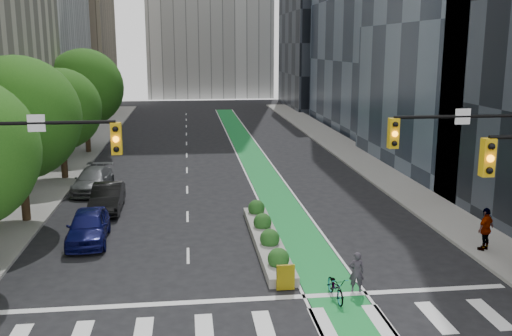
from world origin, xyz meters
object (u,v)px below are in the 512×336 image
object	(u,v)px
pedestrian_far	(486,229)
median_planter	(267,237)
parked_car_left_near	(88,226)
parked_car_left_mid	(107,198)
bicycle	(336,287)
parked_car_left_far	(93,180)
cyclist	(356,272)

from	to	relation	value
pedestrian_far	median_planter	bearing A→B (deg)	-46.05
parked_car_left_near	parked_car_left_mid	size ratio (longest dim) A/B	0.99
parked_car_left_mid	bicycle	bearing A→B (deg)	-52.92
bicycle	parked_car_left_far	world-z (taller)	parked_car_left_far
cyclist	parked_car_left_far	xyz separation A→B (m)	(-12.38, 17.01, -0.07)
cyclist	parked_car_left_near	size ratio (longest dim) A/B	0.35
parked_car_left_far	cyclist	bearing A→B (deg)	-50.38
median_planter	cyclist	size ratio (longest dim) A/B	6.41
bicycle	parked_car_left_mid	size ratio (longest dim) A/B	0.39
parked_car_left_mid	pedestrian_far	xyz separation A→B (m)	(17.85, -9.03, 0.38)
median_planter	parked_car_left_mid	world-z (taller)	parked_car_left_mid
cyclist	pedestrian_far	xyz separation A→B (m)	(6.99, 3.34, 0.34)
bicycle	parked_car_left_near	size ratio (longest dim) A/B	0.39
bicycle	cyclist	world-z (taller)	cyclist
bicycle	pedestrian_far	xyz separation A→B (m)	(7.92, 3.87, 0.67)
parked_car_left_near	parked_car_left_far	size ratio (longest dim) A/B	0.91
median_planter	parked_car_left_far	bearing A→B (deg)	130.52
median_planter	bicycle	xyz separation A→B (m)	(1.73, -6.17, 0.10)
parked_car_left_far	pedestrian_far	bearing A→B (deg)	-31.64
median_planter	parked_car_left_near	size ratio (longest dim) A/B	2.24
cyclist	parked_car_left_far	world-z (taller)	cyclist
parked_car_left_near	parked_car_left_mid	world-z (taller)	parked_car_left_near
cyclist	parked_car_left_mid	distance (m)	16.46
parked_car_left_mid	parked_car_left_far	xyz separation A→B (m)	(-1.52, 4.64, -0.03)
median_planter	pedestrian_far	bearing A→B (deg)	-13.41
parked_car_left_mid	pedestrian_far	bearing A→B (deg)	-27.34
cyclist	parked_car_left_far	bearing A→B (deg)	-46.10
parked_car_left_near	pedestrian_far	bearing A→B (deg)	-14.63
median_planter	parked_car_left_mid	size ratio (longest dim) A/B	2.23
median_planter	parked_car_left_mid	xyz separation A→B (m)	(-8.20, 6.73, 0.39)
parked_car_left_far	pedestrian_far	size ratio (longest dim) A/B	2.55
bicycle	parked_car_left_mid	xyz separation A→B (m)	(-9.93, 12.89, 0.29)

